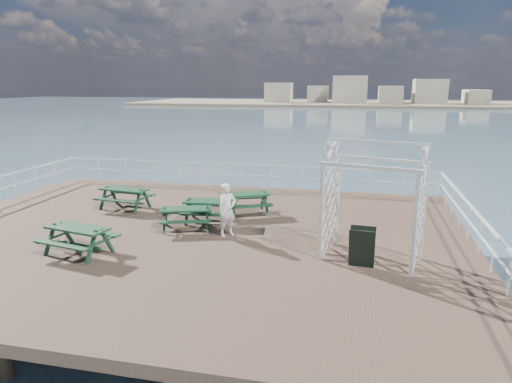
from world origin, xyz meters
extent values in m
cube|color=brown|center=(0.00, 0.00, -0.15)|extent=(18.00, 14.00, 0.30)
plane|color=#455F74|center=(0.00, 40.00, -2.00)|extent=(300.00, 300.00, 0.00)
cube|color=tan|center=(15.00, 135.00, -1.60)|extent=(160.00, 40.00, 0.80)
cube|color=beige|center=(-20.00, 132.00, 1.80)|extent=(8.00, 8.00, 6.00)
cube|color=beige|center=(-8.00, 132.00, 1.30)|extent=(6.00, 8.00, 5.00)
cube|color=beige|center=(2.00, 132.00, 2.80)|extent=(10.00, 8.00, 8.00)
cube|color=beige|center=(14.00, 132.00, 1.30)|extent=(7.00, 8.00, 5.00)
cube|color=beige|center=(25.00, 132.00, 2.30)|extent=(9.00, 8.00, 7.00)
cube|color=beige|center=(38.00, 132.00, 0.80)|extent=(6.00, 8.00, 4.00)
cylinder|color=brown|center=(-7.50, 5.50, -1.35)|extent=(0.36, 0.36, 2.10)
cylinder|color=brown|center=(7.50, 5.50, -1.35)|extent=(0.36, 0.36, 2.10)
cube|color=silver|center=(0.00, 6.85, 1.05)|extent=(17.70, 0.07, 0.07)
cube|color=silver|center=(0.00, 6.85, 0.55)|extent=(17.70, 0.05, 0.05)
cylinder|color=silver|center=(-8.85, 6.85, 0.55)|extent=(0.05, 0.05, 1.10)
cube|color=silver|center=(8.85, 0.00, 1.05)|extent=(0.07, 13.70, 0.07)
cube|color=silver|center=(8.85, 0.00, 0.55)|extent=(0.05, 13.70, 0.05)
cube|color=#123217|center=(-3.44, 2.22, 0.76)|extent=(1.93, 0.95, 0.06)
cube|color=#123217|center=(-3.36, 2.84, 0.46)|extent=(1.88, 0.49, 0.05)
cube|color=#123217|center=(-3.51, 1.61, 0.46)|extent=(1.88, 0.49, 0.05)
cube|color=#123217|center=(-4.20, 2.32, 0.44)|extent=(0.27, 1.50, 0.06)
cube|color=#123217|center=(-2.67, 2.13, 0.44)|extent=(0.27, 1.50, 0.06)
cube|color=#123217|center=(-4.17, 2.63, 0.39)|extent=(0.15, 0.54, 0.90)
cube|color=#123217|center=(-4.24, 2.01, 0.39)|extent=(0.15, 0.54, 0.90)
cube|color=#123217|center=(-2.63, 2.43, 0.39)|extent=(0.15, 0.54, 0.90)
cube|color=#123217|center=(-2.71, 1.82, 0.39)|extent=(0.15, 0.54, 0.90)
cube|color=#123217|center=(-3.44, 2.22, 0.26)|extent=(1.65, 0.29, 0.06)
cube|color=#123217|center=(0.39, 1.23, 0.75)|extent=(1.88, 0.87, 0.06)
cube|color=#123217|center=(0.34, 1.83, 0.46)|extent=(1.84, 0.41, 0.05)
cube|color=#123217|center=(0.45, 0.62, 0.46)|extent=(1.84, 0.41, 0.05)
cube|color=#123217|center=(-0.36, 1.16, 0.44)|extent=(0.21, 1.47, 0.06)
cube|color=#123217|center=(1.15, 1.29, 0.44)|extent=(0.21, 1.47, 0.06)
cube|color=#123217|center=(-0.39, 1.46, 0.39)|extent=(0.13, 0.53, 0.89)
cube|color=#123217|center=(-0.34, 0.86, 0.39)|extent=(0.13, 0.53, 0.89)
cube|color=#123217|center=(1.12, 1.60, 0.39)|extent=(0.13, 0.53, 0.89)
cube|color=#123217|center=(1.18, 0.99, 0.39)|extent=(0.13, 0.53, 0.89)
cube|color=#123217|center=(0.39, 1.23, 0.25)|extent=(1.62, 0.22, 0.06)
cube|color=#123217|center=(1.30, 2.51, 0.75)|extent=(1.96, 1.42, 0.06)
cube|color=#123217|center=(1.04, 3.06, 0.46)|extent=(1.77, 1.01, 0.05)
cube|color=#123217|center=(1.56, 1.96, 0.46)|extent=(1.77, 1.01, 0.05)
cube|color=#123217|center=(0.61, 2.18, 0.44)|extent=(0.70, 1.37, 0.06)
cube|color=#123217|center=(1.99, 2.83, 0.44)|extent=(0.70, 1.37, 0.06)
cube|color=#123217|center=(0.48, 2.46, 0.39)|extent=(0.30, 0.51, 0.89)
cube|color=#123217|center=(0.74, 1.91, 0.39)|extent=(0.30, 0.51, 0.89)
cube|color=#123217|center=(1.86, 3.11, 0.39)|extent=(0.30, 0.51, 0.89)
cube|color=#123217|center=(2.12, 2.56, 0.39)|extent=(0.30, 0.51, 0.89)
cube|color=#123217|center=(1.30, 2.51, 0.25)|extent=(1.51, 0.76, 0.06)
cube|color=#123217|center=(-2.34, -2.50, 0.76)|extent=(1.96, 1.08, 0.06)
cube|color=#123217|center=(-2.21, -1.90, 0.46)|extent=(1.87, 0.63, 0.05)
cube|color=#123217|center=(-2.46, -3.11, 0.46)|extent=(1.87, 0.63, 0.05)
cube|color=#123217|center=(-3.10, -2.34, 0.44)|extent=(0.38, 1.48, 0.06)
cube|color=#123217|center=(-1.58, -2.66, 0.44)|extent=(0.38, 1.48, 0.06)
cube|color=#123217|center=(-3.03, -2.04, 0.39)|extent=(0.19, 0.54, 0.90)
cube|color=#123217|center=(-3.16, -2.65, 0.39)|extent=(0.19, 0.54, 0.90)
cube|color=#123217|center=(-1.52, -2.35, 0.39)|extent=(0.19, 0.54, 0.90)
cube|color=#123217|center=(-1.64, -2.96, 0.39)|extent=(0.19, 0.54, 0.90)
cube|color=#123217|center=(-2.34, -2.50, 0.26)|extent=(1.63, 0.41, 0.06)
cube|color=#123217|center=(-0.16, 0.31, 0.69)|extent=(1.81, 1.16, 0.06)
cube|color=#123217|center=(-0.34, 0.85, 0.42)|extent=(1.67, 0.76, 0.05)
cube|color=#123217|center=(0.02, -0.22, 0.42)|extent=(1.67, 0.76, 0.05)
cube|color=#123217|center=(-0.83, 0.09, 0.40)|extent=(0.50, 1.31, 0.06)
cube|color=#123217|center=(0.50, 0.54, 0.40)|extent=(0.50, 1.31, 0.06)
cube|color=#123217|center=(-0.92, 0.36, 0.36)|extent=(0.22, 0.48, 0.82)
cube|color=#123217|center=(-0.74, -0.18, 0.36)|extent=(0.22, 0.48, 0.82)
cube|color=#123217|center=(0.41, 0.80, 0.36)|extent=(0.22, 0.48, 0.82)
cube|color=#123217|center=(0.59, 0.27, 0.36)|extent=(0.22, 0.48, 0.82)
cube|color=#123217|center=(-0.16, 0.31, 0.23)|extent=(1.44, 0.55, 0.06)
cube|color=silver|center=(4.44, -1.40, 1.33)|extent=(0.12, 0.12, 2.66)
cube|color=silver|center=(4.81, -0.12, 1.33)|extent=(0.12, 0.12, 2.66)
cube|color=silver|center=(6.79, -2.07, 1.33)|extent=(0.12, 0.12, 2.66)
cube|color=silver|center=(7.16, -0.79, 1.33)|extent=(0.12, 0.12, 2.66)
cube|color=silver|center=(5.62, -1.74, 2.71)|extent=(2.59, 0.81, 0.09)
cube|color=silver|center=(5.98, -0.45, 2.71)|extent=(2.59, 0.81, 0.09)
cube|color=silver|center=(5.80, -1.09, 3.27)|extent=(2.58, 0.80, 0.08)
cube|color=black|center=(5.56, -1.81, 0.53)|extent=(0.68, 0.32, 1.09)
cube|color=black|center=(5.57, -1.59, 0.53)|extent=(0.68, 0.32, 1.09)
imported|color=white|center=(1.37, -0.04, 0.86)|extent=(0.73, 0.73, 1.71)
camera|label=1|loc=(5.34, -13.42, 4.79)|focal=32.00mm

